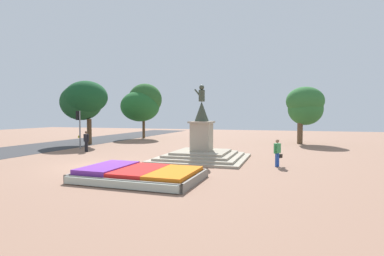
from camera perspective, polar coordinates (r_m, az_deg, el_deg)
name	(u,v)px	position (r m, az deg, el deg)	size (l,w,h in m)	color
ground_plane	(102,166)	(18.10, -16.72, -6.97)	(87.20, 87.20, 0.00)	#8C6651
flower_planter	(138,174)	(13.93, -10.22, -8.69)	(5.53, 3.69, 0.57)	#38281C
statue_monument	(202,149)	(19.85, 1.85, -3.93)	(5.80, 5.80, 4.92)	#9F9581
traffic_light_mid_block	(79,123)	(27.73, -20.75, 0.98)	(0.42, 0.30, 3.30)	slate
pedestrian_with_handbag	(277,151)	(17.73, 15.97, -4.32)	(0.48, 0.65, 1.56)	#264CA5
pedestrian_near_planter	(86,140)	(25.31, -19.49, -2.13)	(0.56, 0.30, 1.67)	black
park_tree_far_left	(84,100)	(31.39, -19.95, 5.05)	(4.99, 4.26, 6.25)	#4C3823
park_tree_behind_statue	(142,104)	(37.98, -9.47, 4.62)	(4.91, 5.14, 6.86)	#4C3823
park_tree_far_right	(305,105)	(32.46, 20.76, 4.04)	(3.72, 3.63, 5.79)	brown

